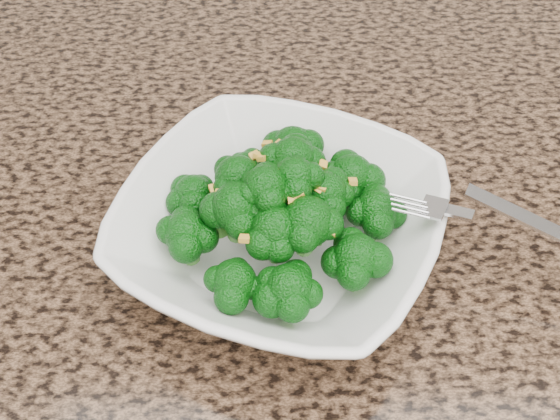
{
  "coord_description": "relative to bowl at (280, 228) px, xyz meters",
  "views": [
    {
      "loc": [
        -0.11,
        0.04,
        1.33
      ],
      "look_at": [
        -0.11,
        0.4,
        0.95
      ],
      "focal_mm": 45.0,
      "sensor_mm": 36.0,
      "label": 1
    }
  ],
  "objects": [
    {
      "name": "fork",
      "position": [
        0.13,
        -0.02,
        0.04
      ],
      "size": [
        0.17,
        0.1,
        0.01
      ],
      "primitive_type": null,
      "rotation": [
        0.0,
        0.0,
        -0.44
      ],
      "color": "silver",
      "rests_on": "bowl"
    },
    {
      "name": "garlic_topping",
      "position": [
        0.0,
        0.0,
        0.1
      ],
      "size": [
        0.13,
        0.13,
        0.01
      ],
      "primitive_type": null,
      "color": "yellow",
      "rests_on": "broccoli_pile"
    },
    {
      "name": "granite_counter",
      "position": [
        0.11,
        -0.1,
        -0.04
      ],
      "size": [
        1.64,
        1.04,
        0.03
      ],
      "primitive_type": "cube",
      "color": "brown",
      "rests_on": "cabinet"
    },
    {
      "name": "broccoli_pile",
      "position": [
        0.0,
        0.0,
        0.06
      ],
      "size": [
        0.21,
        0.21,
        0.06
      ],
      "primitive_type": null,
      "color": "#094E0A",
      "rests_on": "bowl"
    },
    {
      "name": "bowl",
      "position": [
        0.0,
        0.0,
        0.0
      ],
      "size": [
        0.31,
        0.31,
        0.06
      ],
      "primitive_type": "imported",
      "rotation": [
        0.0,
        0.0,
        -0.41
      ],
      "color": "white",
      "rests_on": "granite_counter"
    }
  ]
}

